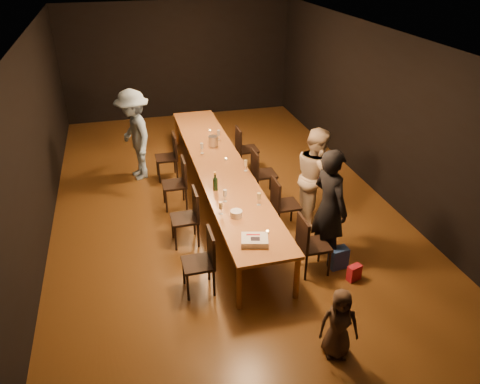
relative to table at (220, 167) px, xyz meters
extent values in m
plane|color=#432710|center=(0.00, 0.00, -0.70)|extent=(10.00, 10.00, 0.00)
cube|color=black|center=(0.00, 5.00, 0.80)|extent=(6.00, 0.04, 3.00)
cube|color=black|center=(0.00, -5.00, 0.80)|extent=(6.00, 0.04, 3.00)
cube|color=black|center=(-3.00, 0.00, 0.80)|extent=(0.04, 10.00, 3.00)
cube|color=black|center=(3.00, 0.00, 0.80)|extent=(0.04, 10.00, 3.00)
cube|color=silver|center=(0.00, 0.00, 2.30)|extent=(6.00, 10.00, 0.04)
cube|color=brown|center=(0.00, 0.00, 0.02)|extent=(0.90, 6.00, 0.05)
cylinder|color=brown|center=(-0.40, -2.90, -0.35)|extent=(0.08, 0.08, 0.70)
cylinder|color=brown|center=(0.40, -2.90, -0.35)|extent=(0.08, 0.08, 0.70)
cylinder|color=brown|center=(-0.40, 2.90, -0.35)|extent=(0.08, 0.08, 0.70)
cylinder|color=brown|center=(0.40, 2.90, -0.35)|extent=(0.08, 0.08, 0.70)
imported|color=black|center=(1.15, -2.17, 0.21)|extent=(0.60, 0.76, 1.83)
imported|color=beige|center=(1.41, -1.07, 0.15)|extent=(0.74, 0.90, 1.70)
imported|color=#85A9CE|center=(-1.41, 1.41, 0.21)|extent=(0.93, 1.31, 1.83)
imported|color=#413024|center=(0.51, -3.94, -0.24)|extent=(0.52, 0.41, 0.93)
cube|color=red|center=(1.35, -2.75, -0.58)|extent=(0.23, 0.17, 0.24)
cube|color=#24469F|center=(1.26, -2.42, -0.54)|extent=(0.28, 0.20, 0.33)
cube|color=white|center=(-0.09, -2.53, 0.09)|extent=(0.42, 0.37, 0.08)
cube|color=black|center=(-0.09, -2.56, 0.13)|extent=(0.14, 0.12, 0.00)
cube|color=red|center=(-0.09, -2.46, 0.13)|extent=(0.19, 0.08, 0.00)
cylinder|color=white|center=(-0.16, -1.82, 0.10)|extent=(0.24, 0.24, 0.10)
cylinder|color=#B4B4B9|center=(0.06, 0.86, 0.15)|extent=(0.22, 0.22, 0.20)
cylinder|color=#B2B7B2|center=(0.15, -2.35, 0.06)|extent=(0.05, 0.05, 0.03)
cylinder|color=#B2B7B2|center=(0.15, 0.16, 0.06)|extent=(0.05, 0.05, 0.03)
cylinder|color=#B2B7B2|center=(0.15, 1.64, 0.06)|extent=(0.05, 0.05, 0.03)
camera|label=1|loc=(-1.60, -7.50, 3.66)|focal=35.00mm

